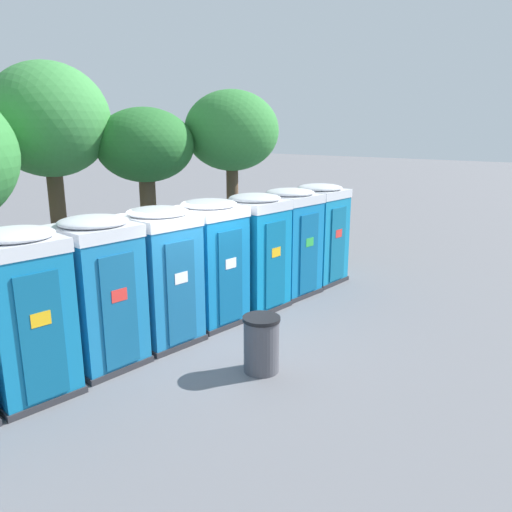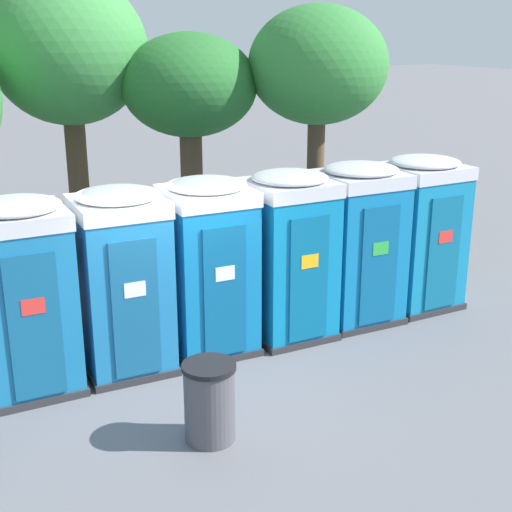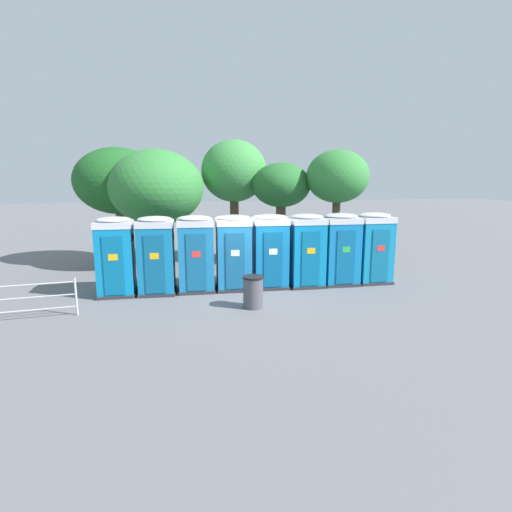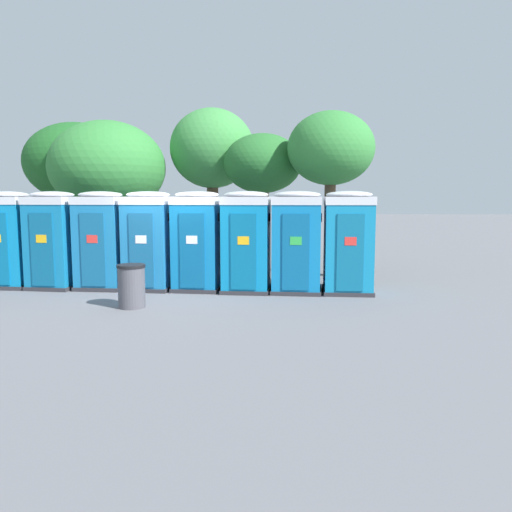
# 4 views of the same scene
# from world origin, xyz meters

# --- Properties ---
(ground_plane) EXTENTS (120.00, 120.00, 0.00)m
(ground_plane) POSITION_xyz_m (0.00, 0.00, 0.00)
(ground_plane) COLOR slate
(portapotty_0) EXTENTS (1.18, 1.22, 2.54)m
(portapotty_0) POSITION_xyz_m (-4.44, 0.35, 1.28)
(portapotty_0) COLOR #2D2D33
(portapotty_0) RESTS_ON ground
(portapotty_1) EXTENTS (1.26, 1.28, 2.54)m
(portapotty_1) POSITION_xyz_m (-3.17, 0.28, 1.28)
(portapotty_1) COLOR #2D2D33
(portapotty_1) RESTS_ON ground
(portapotty_2) EXTENTS (1.23, 1.24, 2.54)m
(portapotty_2) POSITION_xyz_m (-1.90, 0.31, 1.28)
(portapotty_2) COLOR #2D2D33
(portapotty_2) RESTS_ON ground
(portapotty_3) EXTENTS (1.25, 1.27, 2.54)m
(portapotty_3) POSITION_xyz_m (-0.63, 0.26, 1.28)
(portapotty_3) COLOR #2D2D33
(portapotty_3) RESTS_ON ground
(portapotty_4) EXTENTS (1.26, 1.27, 2.54)m
(portapotty_4) POSITION_xyz_m (0.65, 0.25, 1.28)
(portapotty_4) COLOR #2D2D33
(portapotty_4) RESTS_ON ground
(portapotty_5) EXTENTS (1.24, 1.24, 2.54)m
(portapotty_5) POSITION_xyz_m (1.91, 0.12, 1.28)
(portapotty_5) COLOR #2D2D33
(portapotty_5) RESTS_ON ground
(portapotty_6) EXTENTS (1.30, 1.26, 2.54)m
(portapotty_6) POSITION_xyz_m (3.19, 0.11, 1.28)
(portapotty_6) COLOR #2D2D33
(portapotty_6) RESTS_ON ground
(portapotty_7) EXTENTS (1.24, 1.22, 2.54)m
(portapotty_7) POSITION_xyz_m (4.46, 0.10, 1.28)
(portapotty_7) COLOR #2D2D33
(portapotty_7) RESTS_ON ground
(street_tree_0) EXTENTS (2.95, 2.95, 5.48)m
(street_tree_0) POSITION_xyz_m (0.26, 5.32, 4.04)
(street_tree_0) COLOR brown
(street_tree_0) RESTS_ON ground
(street_tree_1) EXTENTS (3.88, 3.88, 4.94)m
(street_tree_1) POSITION_xyz_m (-3.16, 4.32, 3.37)
(street_tree_1) COLOR brown
(street_tree_1) RESTS_ON ground
(street_tree_2) EXTENTS (3.75, 3.75, 5.09)m
(street_tree_2) POSITION_xyz_m (-4.82, 5.70, 3.63)
(street_tree_2) COLOR brown
(street_tree_2) RESTS_ON ground
(street_tree_3) EXTENTS (2.54, 2.54, 4.43)m
(street_tree_3) POSITION_xyz_m (2.10, 4.00, 3.39)
(street_tree_3) COLOR brown
(street_tree_3) RESTS_ON ground
(street_tree_4) EXTENTS (2.60, 2.60, 4.93)m
(street_tree_4) POSITION_xyz_m (4.21, 2.86, 3.78)
(street_tree_4) COLOR brown
(street_tree_4) RESTS_ON ground
(trash_can) EXTENTS (0.62, 0.62, 0.94)m
(trash_can) POSITION_xyz_m (-0.41, -1.94, 0.47)
(trash_can) COLOR #4C4C54
(trash_can) RESTS_ON ground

